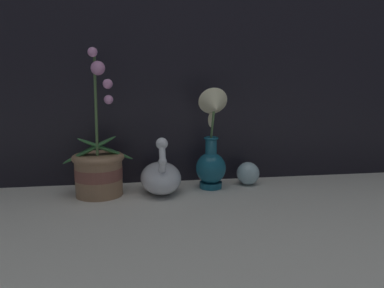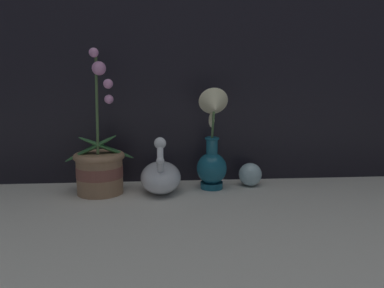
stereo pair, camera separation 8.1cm
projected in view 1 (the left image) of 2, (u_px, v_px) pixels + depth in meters
The scene contains 5 objects.
ground_plane at pixel (185, 205), 1.01m from camera, with size 2.80×2.80×0.00m, color beige.
orchid_potted_plant at pixel (99, 168), 1.09m from camera, with size 0.21×0.15×0.42m.
swan_figurine at pixel (161, 176), 1.12m from camera, with size 0.12×0.20×0.18m.
blue_vase at pixel (212, 151), 1.14m from camera, with size 0.09×0.13×0.31m.
glass_sphere at pixel (248, 173), 1.20m from camera, with size 0.07×0.07×0.07m.
Camera 1 is at (-0.13, -0.96, 0.33)m, focal length 35.00 mm.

